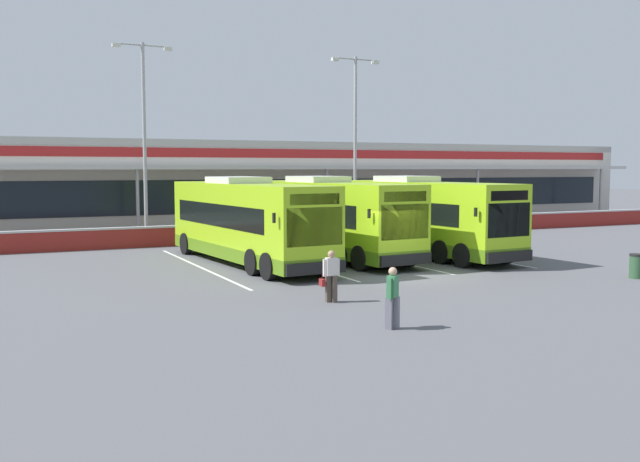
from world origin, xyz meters
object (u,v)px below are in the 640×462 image
pedestrian_in_dark_coat (393,296)px  lamp_post_centre (355,134)px  coach_bus_leftmost (247,223)px  coach_bus_left_centre (328,219)px  pedestrian_with_handbag (331,275)px  lamp_post_west (144,129)px  coach_bus_centre (418,218)px  litter_bin (637,266)px

pedestrian_in_dark_coat → lamp_post_centre: (11.63, 23.68, 5.42)m
pedestrian_in_dark_coat → coach_bus_leftmost: bearing=86.3°
coach_bus_left_centre → pedestrian_with_handbag: (-4.92, -10.23, -0.93)m
coach_bus_leftmost → pedestrian_with_handbag: size_ratio=7.59×
lamp_post_centre → pedestrian_with_handbag: bearing=-120.2°
pedestrian_with_handbag → lamp_post_centre: (11.44, 19.69, 5.43)m
coach_bus_leftmost → coach_bus_left_centre: bearing=8.5°
pedestrian_with_handbag → lamp_post_centre: 23.41m
pedestrian_with_handbag → lamp_post_west: lamp_post_west is taller
coach_bus_left_centre → pedestrian_with_handbag: coach_bus_left_centre is taller
coach_bus_leftmost → pedestrian_with_handbag: (-0.69, -9.60, -0.93)m
coach_bus_centre → litter_bin: (3.35, -9.87, -1.32)m
coach_bus_left_centre → pedestrian_in_dark_coat: coach_bus_left_centre is taller
lamp_post_centre → pedestrian_in_dark_coat: bearing=-116.2°
lamp_post_west → lamp_post_centre: (12.89, -0.58, 0.00)m
coach_bus_left_centre → coach_bus_centre: size_ratio=1.00×
lamp_post_west → coach_bus_centre: bearing=-45.9°
coach_bus_centre → pedestrian_with_handbag: 13.08m
litter_bin → coach_bus_centre: bearing=108.8°
lamp_post_west → pedestrian_with_handbag: bearing=-85.9°
pedestrian_with_handbag → lamp_post_centre: bearing=59.8°
coach_bus_left_centre → pedestrian_with_handbag: bearing=-115.7°
coach_bus_left_centre → coach_bus_centre: (4.33, -1.03, 0.00)m
coach_bus_leftmost → coach_bus_centre: (8.56, -0.40, 0.00)m
coach_bus_leftmost → litter_bin: size_ratio=13.23×
coach_bus_left_centre → coach_bus_centre: 4.45m
coach_bus_leftmost → pedestrian_with_handbag: coach_bus_leftmost is taller
coach_bus_centre → coach_bus_leftmost: bearing=177.3°
pedestrian_with_handbag → lamp_post_centre: lamp_post_centre is taller
pedestrian_in_dark_coat → pedestrian_with_handbag: bearing=87.3°
coach_bus_left_centre → coach_bus_centre: same height
lamp_post_west → pedestrian_in_dark_coat: bearing=-87.0°
coach_bus_centre → pedestrian_with_handbag: bearing=-135.2°
coach_bus_leftmost → lamp_post_centre: size_ratio=1.12×
coach_bus_leftmost → lamp_post_west: 11.77m
coach_bus_leftmost → coach_bus_centre: size_ratio=1.00×
pedestrian_with_handbag → litter_bin: size_ratio=1.74×
coach_bus_leftmost → pedestrian_in_dark_coat: (-0.88, -13.60, -0.91)m
coach_bus_left_centre → lamp_post_centre: size_ratio=1.12×
coach_bus_leftmost → coach_bus_centre: same height
coach_bus_left_centre → litter_bin: (7.68, -10.90, -1.32)m
coach_bus_centre → pedestrian_with_handbag: size_ratio=7.59×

